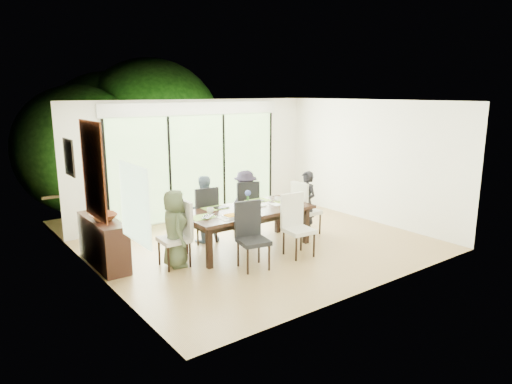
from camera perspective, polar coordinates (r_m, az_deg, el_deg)
floor at (r=8.74m, az=0.99°, el=-6.73°), size 6.00×5.00×0.01m
ceiling at (r=8.26m, az=1.06°, el=11.32°), size 6.00×5.00×0.01m
wall_back at (r=10.47m, az=-7.43°, el=4.02°), size 6.00×0.02×2.70m
wall_front at (r=6.63m, az=14.40°, el=-1.18°), size 6.00×0.02×2.70m
wall_left at (r=7.01m, az=-18.85°, el=-0.73°), size 0.02×5.00×2.70m
wall_right at (r=10.49m, az=14.18°, el=3.75°), size 0.02×5.00×2.70m
glass_doors at (r=10.46m, az=-7.30°, el=3.18°), size 4.20×0.02×2.30m
blinds_header at (r=10.32m, az=-7.47°, el=10.31°), size 4.40×0.06×0.28m
mullion_a at (r=9.61m, az=-18.23°, el=1.83°), size 0.05×0.04×2.30m
mullion_b at (r=10.13m, az=-10.72°, el=2.76°), size 0.05×0.04×2.30m
mullion_c at (r=10.80m, az=-4.04°, el=3.55°), size 0.05×0.04×2.30m
mullion_d at (r=11.61m, az=1.80°, el=4.19°), size 0.05×0.04×2.30m
side_window at (r=5.89m, az=-14.92°, el=-1.42°), size 0.02×0.90×1.00m
deck at (r=11.52m, az=-9.41°, el=-2.39°), size 6.00×1.80×0.10m
rail_top at (r=12.09m, az=-11.26°, el=1.16°), size 6.00×0.08×0.06m
foliage_left at (r=12.26m, az=-21.12°, el=4.93°), size 3.20×3.20×3.20m
foliage_mid at (r=13.53m, az=-12.91°, el=7.62°), size 4.00×4.00×4.00m
foliage_right at (r=13.72m, az=-4.51°, el=5.69°), size 2.80×2.80×2.80m
foliage_far at (r=13.83m, az=-17.88°, el=6.69°), size 3.60×3.60×3.60m
table_top at (r=8.39m, az=-1.10°, el=-2.32°), size 2.43×1.11×0.06m
table_apron at (r=8.41m, az=-1.09°, el=-2.92°), size 2.22×0.91×0.10m
table_leg_fl at (r=7.59m, az=-5.86°, el=-6.99°), size 0.09×0.09×0.70m
table_leg_fr at (r=8.83m, az=6.27°, el=-4.19°), size 0.09×0.09×0.70m
table_leg_bl at (r=8.31m, az=-8.93°, el=-5.36°), size 0.09×0.09×0.70m
table_leg_br at (r=9.45m, az=2.72°, el=-3.01°), size 0.09×0.09×0.70m
chair_left_end at (r=7.70m, az=-10.24°, el=-5.23°), size 0.48×0.48×1.11m
chair_right_end at (r=9.36m, az=6.40°, el=-1.93°), size 0.47×0.47×1.11m
chair_far_left at (r=8.89m, az=-6.65°, el=-2.70°), size 0.53×0.53×1.11m
chair_far_right at (r=9.41m, az=-1.38°, el=-1.77°), size 0.59×0.59×1.11m
chair_near_left at (r=7.48m, az=-0.32°, el=-5.55°), size 0.55×0.55×1.11m
chair_near_right at (r=8.09m, az=5.41°, el=-4.21°), size 0.51×0.51×1.11m
person_left_end at (r=7.68m, az=-10.14°, el=-4.52°), size 0.51×0.68×1.30m
person_right_end at (r=9.32m, az=6.32°, el=-1.37°), size 0.42×0.63×1.30m
person_far_left at (r=8.85m, az=-6.60°, el=-2.13°), size 0.68×0.51×1.30m
person_far_right at (r=9.37m, az=-1.32°, el=-1.22°), size 0.64×0.43×1.30m
placemat_left at (r=7.89m, az=-6.72°, el=-3.13°), size 0.44×0.32×0.01m
placemat_right at (r=8.95m, az=3.85°, el=-1.18°), size 0.44×0.32×0.01m
placemat_far_l at (r=8.47m, az=-5.16°, el=-2.01°), size 0.44×0.32×0.01m
placemat_far_r at (r=9.01m, az=0.26°, el=-1.06°), size 0.44×0.32×0.01m
placemat_paper at (r=7.84m, az=-3.09°, el=-3.15°), size 0.44×0.32×0.01m
tablet_far_l at (r=8.47m, az=-4.40°, el=-1.92°), size 0.26×0.18×0.01m
tablet_far_r at (r=8.94m, az=0.20°, el=-1.12°), size 0.24×0.17×0.01m
papers at (r=8.76m, az=2.82°, el=-1.49°), size 0.30×0.22×0.00m
platter_base at (r=7.84m, az=-3.09°, el=-3.04°), size 0.26×0.26×0.02m
platter_snacks at (r=7.83m, az=-3.09°, el=-2.91°), size 0.20×0.20×0.01m
vase at (r=8.44m, az=-1.02°, el=-1.61°), size 0.08×0.08×0.12m
hyacinth_stems at (r=8.41m, az=-1.02°, el=-0.80°), size 0.04×0.04×0.16m
hyacinth_blooms at (r=8.38m, az=-1.03°, el=-0.13°), size 0.11×0.11×0.11m
laptop at (r=7.85m, az=-5.73°, el=-3.10°), size 0.39×0.38×0.03m
cup_a at (r=8.12m, az=-5.74°, el=-2.31°), size 0.18×0.18×0.10m
cup_b at (r=8.38m, az=0.13°, el=-1.80°), size 0.14×0.14×0.09m
cup_c at (r=8.92m, az=2.71°, el=-0.92°), size 0.18×0.18×0.10m
book at (r=8.56m, az=0.07°, el=-1.75°), size 0.17×0.23×0.02m
sideboard at (r=8.09m, az=-18.53°, el=-5.94°), size 0.41×1.44×0.81m
bowl at (r=7.87m, az=-18.53°, el=-2.97°), size 0.43×0.43×0.10m
candlestick_base at (r=8.30m, az=-19.50°, el=-2.51°), size 0.09×0.09×0.04m
candlestick_shaft at (r=8.18m, az=-19.79°, el=1.34°), size 0.02×0.02×1.13m
candlestick_pan at (r=8.09m, az=-20.08°, el=5.21°), size 0.09×0.09×0.03m
candle at (r=8.09m, az=-20.11°, el=5.59°), size 0.03×0.03×0.09m
tapestry at (r=7.33m, az=-19.72°, el=2.55°), size 0.02×1.00×1.50m
art_frame at (r=8.56m, az=-22.34°, el=4.02°), size 0.03×0.55×0.65m
art_canvas at (r=8.57m, az=-22.21°, el=4.03°), size 0.01×0.45×0.55m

